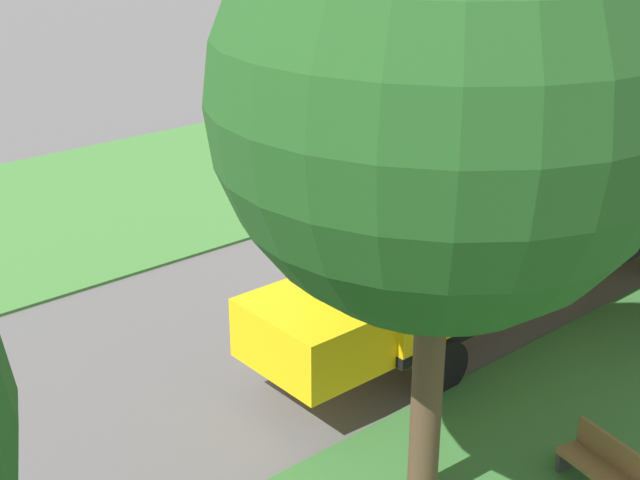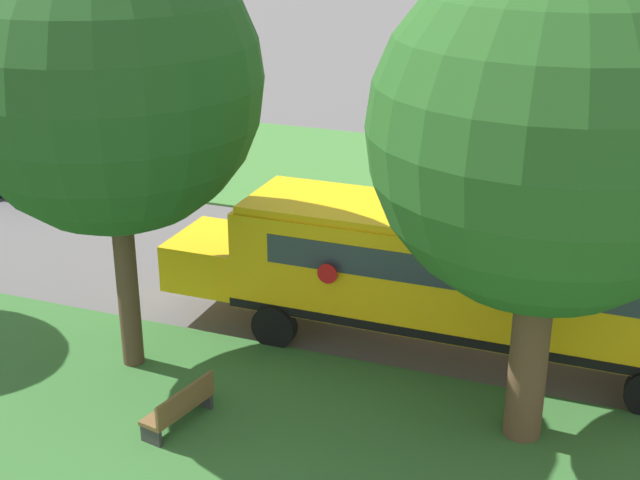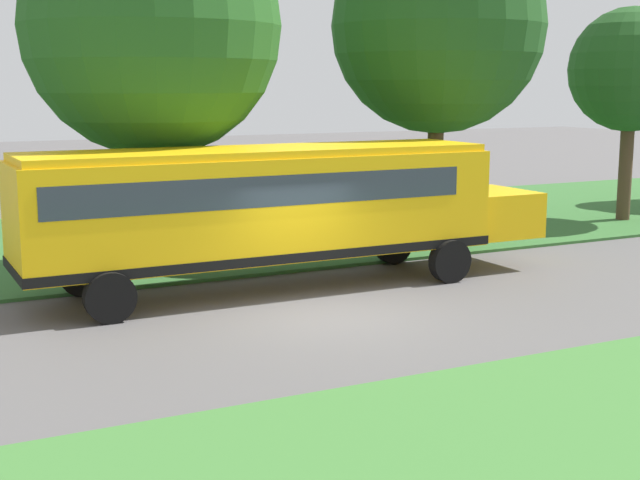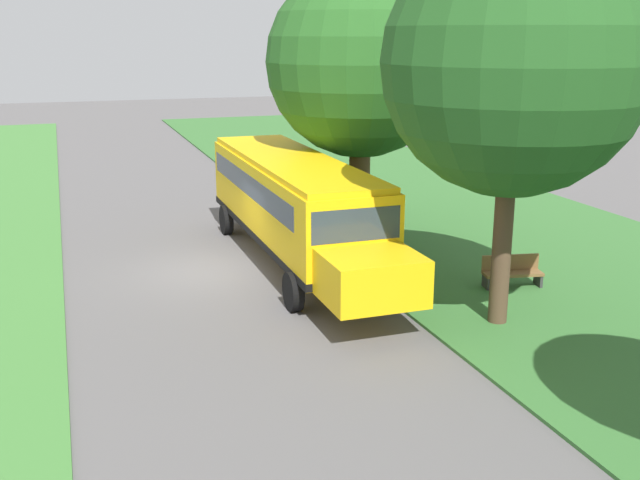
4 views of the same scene
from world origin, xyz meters
TOP-DOWN VIEW (x-y plane):
  - ground_plane at (0.00, 0.00)m, footprint 120.00×120.00m
  - grass_verge at (-10.00, 0.00)m, footprint 12.00×80.00m
  - school_bus at (-2.70, 0.01)m, footprint 2.84×12.42m
  - oak_tree_beside_bus at (-5.59, -1.87)m, footprint 6.07×6.07m
  - oak_tree_roadside_mid at (-5.86, 6.39)m, footprint 5.90×5.90m
  - oak_tree_far_end at (-6.59, 14.45)m, footprint 4.03×4.03m
  - park_bench at (-7.55, 4.27)m, footprint 1.67×0.80m

SIDE VIEW (x-z plane):
  - ground_plane at x=0.00m, z-range 0.00..0.00m
  - grass_verge at x=-10.00m, z-range 0.00..0.08m
  - park_bench at x=-7.55m, z-range 0.01..0.93m
  - school_bus at x=-2.70m, z-range 0.34..3.50m
  - oak_tree_far_end at x=-6.59m, z-range 1.47..8.49m
  - oak_tree_beside_bus at x=-5.59m, z-range 1.44..10.33m
  - oak_tree_roadside_mid at x=-5.86m, z-range 1.52..10.58m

